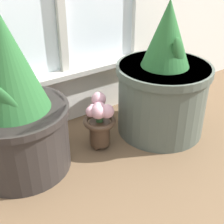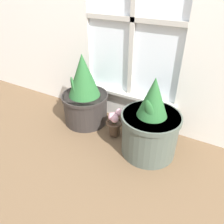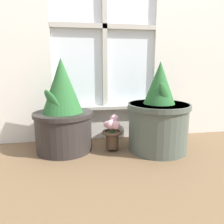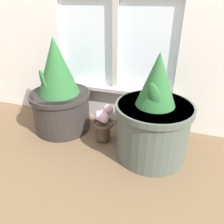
{
  "view_description": "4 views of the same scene",
  "coord_description": "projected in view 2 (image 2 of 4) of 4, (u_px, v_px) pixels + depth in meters",
  "views": [
    {
      "loc": [
        -0.58,
        -0.73,
        0.83
      ],
      "look_at": [
        0.06,
        0.22,
        0.17
      ],
      "focal_mm": 50.0,
      "sensor_mm": 36.0,
      "label": 1
    },
    {
      "loc": [
        0.69,
        -1.03,
        1.15
      ],
      "look_at": [
        -0.04,
        0.28,
        0.19
      ],
      "focal_mm": 35.0,
      "sensor_mm": 36.0,
      "label": 2
    },
    {
      "loc": [
        -0.24,
        -1.18,
        0.57
      ],
      "look_at": [
        0.01,
        0.27,
        0.27
      ],
      "focal_mm": 35.0,
      "sensor_mm": 36.0,
      "label": 3
    },
    {
      "loc": [
        0.42,
        -0.86,
        0.84
      ],
      "look_at": [
        0.05,
        0.28,
        0.2
      ],
      "focal_mm": 35.0,
      "sensor_mm": 36.0,
      "label": 4
    }
  ],
  "objects": [
    {
      "name": "flower_vase",
      "position": [
        115.0,
        122.0,
        1.76
      ],
      "size": [
        0.14,
        0.14,
        0.24
      ],
      "color": "#473323",
      "rests_on": "ground_plane"
    },
    {
      "name": "potted_plant_left",
      "position": [
        85.0,
        96.0,
        1.88
      ],
      "size": [
        0.4,
        0.4,
        0.63
      ],
      "color": "#2D2826",
      "rests_on": "ground_plane"
    },
    {
      "name": "ground_plane",
      "position": [
        99.0,
        152.0,
        1.66
      ],
      "size": [
        10.0,
        10.0,
        0.0
      ],
      "primitive_type": "plane",
      "color": "brown"
    },
    {
      "name": "potted_plant_right",
      "position": [
        150.0,
        126.0,
        1.55
      ],
      "size": [
        0.42,
        0.42,
        0.61
      ],
      "color": "#4C564C",
      "rests_on": "ground_plane"
    }
  ]
}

